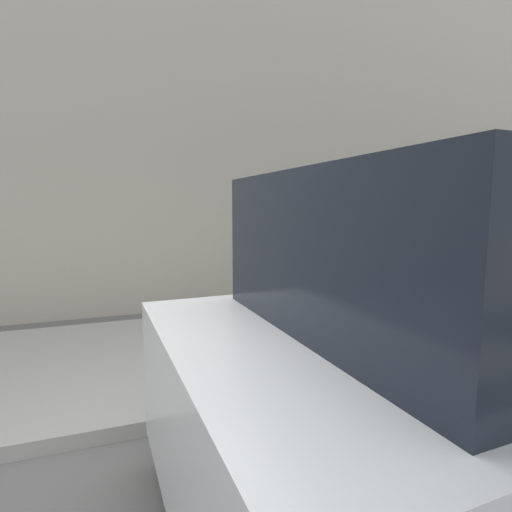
# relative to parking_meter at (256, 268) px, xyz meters

# --- Properties ---
(ground_plane) EXTENTS (60.00, 60.00, 0.00)m
(ground_plane) POSITION_rel_parking_meter_xyz_m (-0.58, -0.97, -1.18)
(ground_plane) COLOR slate
(sidewalk) EXTENTS (24.00, 2.80, 0.12)m
(sidewalk) POSITION_rel_parking_meter_xyz_m (-0.58, 1.23, -1.12)
(sidewalk) COLOR #ADAAA3
(sidewalk) RESTS_ON ground_plane
(building_facade) EXTENTS (24.00, 0.30, 6.25)m
(building_facade) POSITION_rel_parking_meter_xyz_m (-0.58, 3.50, 1.95)
(building_facade) COLOR beige
(building_facade) RESTS_ON ground_plane
(parking_meter) EXTENTS (0.22, 0.14, 1.45)m
(parking_meter) POSITION_rel_parking_meter_xyz_m (0.00, 0.00, 0.00)
(parking_meter) COLOR #2D2D30
(parking_meter) RESTS_ON sidewalk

